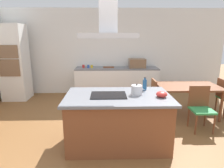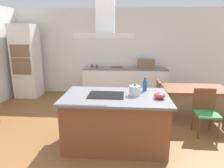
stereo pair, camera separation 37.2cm
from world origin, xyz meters
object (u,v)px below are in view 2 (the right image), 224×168
cooktop (106,95)px  tea_kettle (135,90)px  mixing_bowl (159,96)px  coffee_mug_blue (97,66)px  chair_at_left_end (153,97)px  chair_facing_island (205,108)px  countertop_microwave (146,64)px  cutting_board (117,67)px  wall_oven_stack (27,61)px  range_hood (106,22)px  dining_table (195,91)px  coffee_mug_red (92,66)px  olive_oil_bottle (145,85)px  coffee_mug_yellow (100,66)px

cooktop → tea_kettle: size_ratio=2.51×
mixing_bowl → coffee_mug_blue: mixing_bowl is taller
cooktop → chair_at_left_end: bearing=51.3°
coffee_mug_blue → cooktop: bearing=-78.3°
coffee_mug_blue → chair_facing_island: bearing=-43.6°
countertop_microwave → cutting_board: countertop_microwave is taller
tea_kettle → cutting_board: size_ratio=0.70×
cooktop → chair_facing_island: (1.88, 0.54, -0.40)m
countertop_microwave → wall_oven_stack: 3.66m
tea_kettle → wall_oven_stack: 4.14m
mixing_bowl → range_hood: (-0.88, 0.12, 1.15)m
countertop_microwave → range_hood: bearing=-107.7°
wall_oven_stack → countertop_microwave: bearing=3.7°
dining_table → chair_at_left_end: 0.93m
mixing_bowl → chair_facing_island: bearing=33.1°
coffee_mug_blue → wall_oven_stack: (-2.14, -0.25, 0.16)m
tea_kettle → coffee_mug_red: size_ratio=2.65×
coffee_mug_red → chair_facing_island: (2.63, -2.37, -0.44)m
mixing_bowl → chair_facing_island: 1.28m
olive_oil_bottle → chair_at_left_end: olive_oil_bottle is taller
chair_at_left_end → cutting_board: bearing=118.3°
coffee_mug_blue → chair_facing_island: 3.44m
coffee_mug_yellow → dining_table: 2.91m
chair_facing_island → chair_at_left_end: size_ratio=1.00×
wall_oven_stack → range_hood: bearing=-44.0°
chair_at_left_end → cooktop: bearing=-128.7°
chair_facing_island → chair_at_left_end: bearing=144.0°
mixing_bowl → coffee_mug_yellow: bearing=114.6°
countertop_microwave → chair_facing_island: (0.96, -2.34, -0.53)m
tea_kettle → countertop_microwave: countertop_microwave is taller
range_hood → chair_at_left_end: bearing=51.3°
countertop_microwave → range_hood: 3.20m
coffee_mug_red → cutting_board: 0.78m
countertop_microwave → coffee_mug_blue: (-1.52, 0.01, -0.09)m
dining_table → chair_at_left_end: size_ratio=1.57×
coffee_mug_red → coffee_mug_yellow: same height
coffee_mug_blue → chair_at_left_end: 2.34m
coffee_mug_red → wall_oven_stack: (-1.99, -0.26, 0.16)m
countertop_microwave → cutting_board: 0.90m
coffee_mug_blue → cutting_board: bearing=3.5°
countertop_microwave → coffee_mug_blue: bearing=179.6°
mixing_bowl → coffee_mug_blue: 3.35m
coffee_mug_red → chair_facing_island: coffee_mug_red is taller
olive_oil_bottle → coffee_mug_red: 2.95m
tea_kettle → coffee_mug_blue: tea_kettle is taller
coffee_mug_blue → dining_table: 3.01m
mixing_bowl → cooktop: bearing=172.5°
countertop_microwave → dining_table: countertop_microwave is taller
mixing_bowl → olive_oil_bottle: bearing=114.2°
cooktop → range_hood: 1.20m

